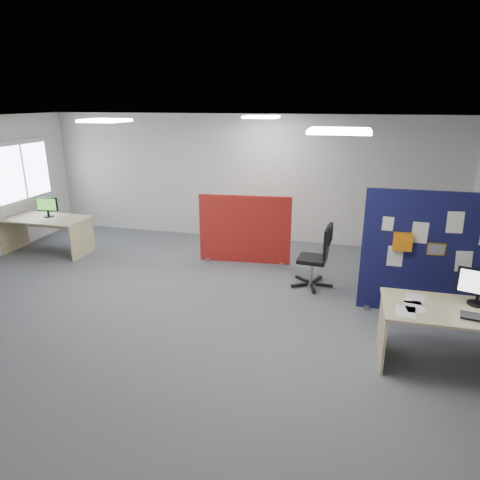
% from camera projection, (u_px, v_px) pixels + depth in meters
% --- Properties ---
extents(floor, '(9.00, 9.00, 0.00)m').
position_uv_depth(floor, '(194.00, 306.00, 6.46)').
color(floor, '#575A60').
rests_on(floor, ground).
extents(ceiling, '(9.00, 7.00, 0.02)m').
position_uv_depth(ceiling, '(187.00, 121.00, 5.62)').
color(ceiling, white).
rests_on(ceiling, wall_back).
extents(wall_back, '(9.00, 0.02, 2.70)m').
position_uv_depth(wall_back, '(247.00, 178.00, 9.27)').
color(wall_back, silver).
rests_on(wall_back, floor).
extents(wall_front, '(9.00, 0.02, 2.70)m').
position_uv_depth(wall_front, '(4.00, 357.00, 2.82)').
color(wall_front, silver).
rests_on(wall_front, floor).
extents(window, '(0.06, 1.70, 1.30)m').
position_uv_depth(window, '(22.00, 172.00, 8.85)').
color(window, white).
rests_on(window, wall_left).
extents(ceiling_lights, '(4.10, 4.10, 0.04)m').
position_uv_depth(ceiling_lights, '(225.00, 121.00, 6.17)').
color(ceiling_lights, white).
rests_on(ceiling_lights, ceiling).
extents(navy_divider, '(2.19, 0.30, 1.81)m').
position_uv_depth(navy_divider, '(441.00, 256.00, 5.94)').
color(navy_divider, '#10133B').
rests_on(navy_divider, floor).
extents(main_desk, '(1.92, 0.86, 0.73)m').
position_uv_depth(main_desk, '(470.00, 322.00, 4.84)').
color(main_desk, '#CCBA82').
rests_on(main_desk, floor).
extents(monitor_main, '(0.48, 0.20, 0.43)m').
position_uv_depth(monitor_main, '(480.00, 286.00, 4.83)').
color(monitor_main, black).
rests_on(monitor_main, main_desk).
extents(red_divider, '(1.73, 0.30, 1.30)m').
position_uv_depth(red_divider, '(245.00, 230.00, 8.03)').
color(red_divider, '#A42215').
rests_on(red_divider, floor).
extents(second_desk, '(1.65, 0.83, 0.73)m').
position_uv_depth(second_desk, '(48.00, 226.00, 8.61)').
color(second_desk, '#CCBA82').
rests_on(second_desk, floor).
extents(monitor_second, '(0.43, 0.19, 0.39)m').
position_uv_depth(monitor_second, '(47.00, 206.00, 8.55)').
color(monitor_second, black).
rests_on(monitor_second, second_desk).
extents(office_chair, '(0.68, 0.70, 1.06)m').
position_uv_depth(office_chair, '(319.00, 252.00, 6.96)').
color(office_chair, black).
rests_on(office_chair, floor).
extents(desk_papers, '(1.37, 0.72, 0.00)m').
position_uv_depth(desk_papers, '(437.00, 310.00, 4.77)').
color(desk_papers, white).
rests_on(desk_papers, main_desk).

